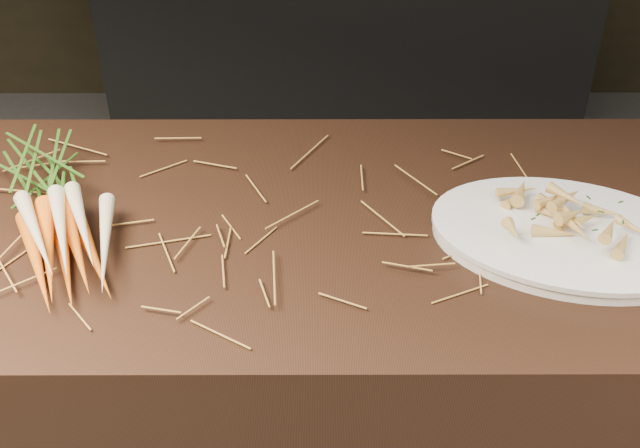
{
  "coord_description": "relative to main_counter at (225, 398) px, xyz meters",
  "views": [
    {
      "loc": [
        0.19,
        -0.79,
        1.71
      ],
      "look_at": [
        0.19,
        0.21,
        0.96
      ],
      "focal_mm": 45.0,
      "sensor_mm": 36.0,
      "label": 1
    }
  ],
  "objects": [
    {
      "name": "straw_bedding",
      "position": [
        0.0,
        0.0,
        0.46
      ],
      "size": [
        1.4,
        0.6,
        0.02
      ],
      "primitive_type": null,
      "color": "#AE7835",
      "rests_on": "main_counter"
    },
    {
      "name": "main_counter",
      "position": [
        0.0,
        0.0,
        0.0
      ],
      "size": [
        2.4,
        0.7,
        0.9
      ],
      "primitive_type": "cube",
      "color": "black",
      "rests_on": "ground"
    },
    {
      "name": "root_veg_bunch",
      "position": [
        -0.25,
        0.0,
        0.49
      ],
      "size": [
        0.3,
        0.48,
        0.09
      ],
      "rotation": [
        0.0,
        0.0,
        0.36
      ],
      "color": "orange",
      "rests_on": "main_counter"
    },
    {
      "name": "roasted_veg_heap",
      "position": [
        0.6,
        -0.06,
        0.5
      ],
      "size": [
        0.25,
        0.21,
        0.05
      ],
      "primitive_type": null,
      "rotation": [
        0.0,
        0.0,
        -0.27
      ],
      "color": "#B08C39",
      "rests_on": "serving_platter"
    },
    {
      "name": "back_counter",
      "position": [
        0.3,
        1.88,
        -0.03
      ],
      "size": [
        1.82,
        0.62,
        0.84
      ],
      "color": "black",
      "rests_on": "ground"
    },
    {
      "name": "serving_platter",
      "position": [
        0.6,
        -0.06,
        0.46
      ],
      "size": [
        0.5,
        0.4,
        0.02
      ],
      "primitive_type": null,
      "rotation": [
        0.0,
        0.0,
        -0.27
      ],
      "color": "white",
      "rests_on": "main_counter"
    }
  ]
}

